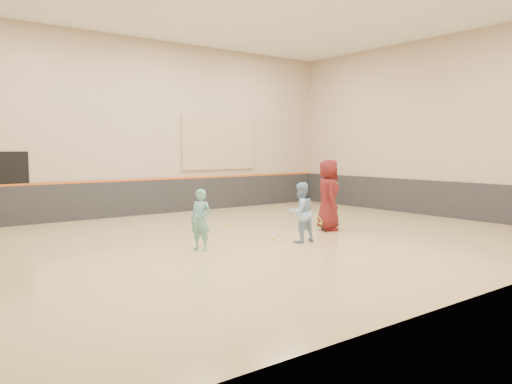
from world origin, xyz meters
TOP-DOWN VIEW (x-y plane):
  - room at (0.00, 0.00)m, footprint 15.04×12.04m
  - wainscot_back at (0.00, 5.97)m, footprint 14.90×0.04m
  - wainscot_right at (7.47, 0.00)m, footprint 0.04×11.90m
  - accent_stripe at (0.00, 5.96)m, footprint 14.90×0.03m
  - acoustic_panel at (2.80, 5.95)m, footprint 3.20×0.08m
  - doorway at (-4.50, 5.98)m, footprint 1.10×0.05m
  - girl at (-1.82, -0.38)m, footprint 0.52×0.60m
  - instructor at (0.63, -1.02)m, footprint 0.73×0.58m
  - young_man at (2.47, -0.13)m, footprint 1.06×1.16m
  - held_racket at (0.94, -1.31)m, footprint 0.35×0.35m
  - spare_racket at (0.53, 1.99)m, footprint 0.63×0.63m
  - ball_under_racket at (0.26, -0.42)m, footprint 0.07×0.07m
  - ball_in_hand at (2.66, -0.26)m, footprint 0.07×0.07m
  - ball_beside_spare at (0.14, 3.33)m, footprint 0.07×0.07m

SIDE VIEW (x-z plane):
  - ball_under_racket at x=0.26m, z-range 0.00..0.07m
  - ball_beside_spare at x=0.14m, z-range 0.00..0.07m
  - spare_racket at x=0.53m, z-range 0.00..0.12m
  - held_racket at x=0.94m, z-range 0.30..0.83m
  - wainscot_back at x=0.00m, z-range 0.00..1.20m
  - wainscot_right at x=7.47m, z-range 0.00..1.20m
  - girl at x=-1.82m, z-range 0.00..1.38m
  - instructor at x=0.63m, z-range 0.00..1.47m
  - room at x=0.00m, z-range -2.30..3.92m
  - young_man at x=2.47m, z-range 0.00..1.98m
  - doorway at x=-4.50m, z-range 0.00..2.20m
  - accent_stripe at x=0.00m, z-range 1.19..1.25m
  - ball_in_hand at x=2.66m, z-range 1.28..1.35m
  - acoustic_panel at x=2.80m, z-range 1.50..3.50m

